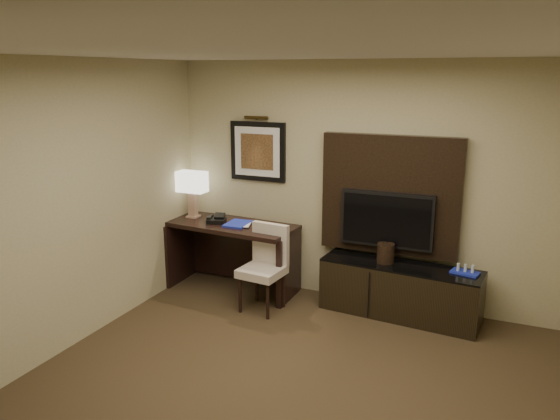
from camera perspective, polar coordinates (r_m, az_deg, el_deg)
The scene contains 17 objects.
floor at distance 4.45m, azimuth -0.73°, elevation -21.00°, with size 4.50×5.00×0.01m, color #362818.
ceiling at distance 3.64m, azimuth -0.87°, elevation 16.40°, with size 4.50×5.00×0.01m, color silver.
wall_back at distance 6.13m, azimuth 8.84°, elevation 2.63°, with size 4.50×0.01×2.70m, color tan.
wall_left at distance 5.14m, azimuth -24.31°, elevation -0.69°, with size 0.01×5.00×2.70m, color tan.
desk at distance 6.59m, azimuth -5.03°, elevation -4.88°, with size 1.54×0.66×0.83m, color black.
credenza at distance 6.05m, azimuth 12.39°, elevation -8.21°, with size 1.68×0.47×0.58m, color black.
tv_wall_panel at distance 6.02m, azimuth 11.42°, elevation 1.53°, with size 1.50×0.12×1.30m, color black.
tv at distance 5.98m, azimuth 11.10°, elevation -1.00°, with size 1.00×0.08×0.60m, color black.
artwork at distance 6.50m, azimuth -2.32°, elevation 6.13°, with size 0.70×0.04×0.70m, color black.
picture_light at distance 6.42m, azimuth -2.51°, elevation 9.62°, with size 0.04×0.04×0.30m, color #443315.
desk_chair at distance 5.99m, azimuth -1.91°, elevation -6.37°, with size 0.44×0.51×0.91m, color beige, non-canonical shape.
table_lamp at distance 6.75m, azimuth -9.12°, elevation 1.40°, with size 0.32×0.18×0.52m, color tan, non-canonical shape.
desk_phone at distance 6.51m, azimuth -6.66°, elevation -0.87°, with size 0.21×0.19×0.10m, color black, non-canonical shape.
blue_folder at distance 6.41m, azimuth -4.42°, elevation -1.45°, with size 0.26×0.34×0.02m, color #1A2AA9.
book at distance 6.34m, azimuth -4.69°, elevation -0.64°, with size 0.17×0.02×0.23m, color tan.
ice_bucket at distance 5.96m, azimuth 10.97°, elevation -4.45°, with size 0.19×0.19×0.21m, color black.
minibar_tray at distance 5.86m, azimuth 18.79°, elevation -5.85°, with size 0.27×0.16×0.10m, color #1C2BB7, non-canonical shape.
Camera 1 is at (1.49, -3.32, 2.56)m, focal length 35.00 mm.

